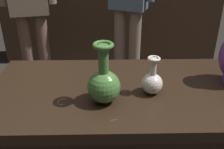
# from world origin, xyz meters

# --- Properties ---
(back_display_shelf) EXTENTS (2.60, 0.40, 0.99)m
(back_display_shelf) POSITION_xyz_m (0.00, 2.20, 0.49)
(back_display_shelf) COLOR #422D1E
(back_display_shelf) RESTS_ON ground_plane
(vase_centerpiece) EXTENTS (0.14, 0.14, 0.26)m
(vase_centerpiece) POSITION_xyz_m (-0.07, -0.10, 0.89)
(vase_centerpiece) COLOR #477A38
(vase_centerpiece) RESTS_ON display_plinth
(vase_left_accent) EXTENTS (0.09, 0.09, 0.17)m
(vase_left_accent) POSITION_xyz_m (0.14, -0.04, 0.86)
(vase_left_accent) COLOR silver
(vase_left_accent) RESTS_ON display_plinth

